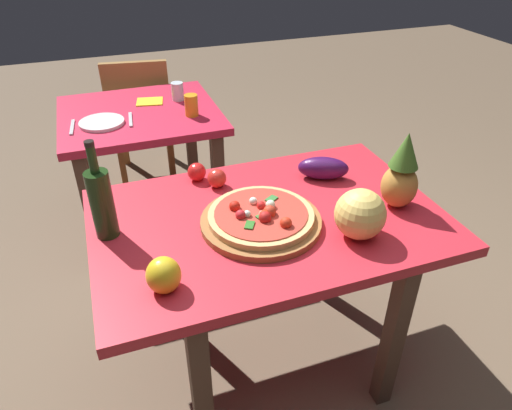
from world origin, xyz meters
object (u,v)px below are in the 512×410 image
Objects in this scene: wine_bottle at (102,202)px; tomato_by_bottle at (217,178)px; drinking_glass_juice at (191,105)px; bell_pepper at (164,275)px; dining_chair at (141,113)px; pineapple_left at (401,174)px; melon at (360,214)px; napkin_folded at (150,101)px; eggplant at (323,168)px; pizza at (261,215)px; background_table at (142,133)px; pizza_board at (261,222)px; drinking_glass_water at (178,91)px; knife_utensil at (131,120)px; fork_utensil at (72,127)px; tomato_beside_pepper at (197,172)px; tomato_near_board at (356,202)px; display_table at (268,237)px; dinner_plate at (102,123)px.

wine_bottle reaches higher than tomato_by_bottle.
bell_pepper is at bearing -106.55° from drinking_glass_juice.
bell_pepper is at bearing 93.81° from dining_chair.
pineapple_left is 1.70× the size of melon.
napkin_folded is (0.01, -0.49, 0.25)m from dining_chair.
napkin_folded is (-0.11, 1.00, -0.03)m from tomato_by_bottle.
eggplant is at bearing 6.65° from wine_bottle.
pizza is at bearing -82.18° from napkin_folded.
pizza_board is (0.25, -1.18, 0.14)m from background_table.
napkin_folded is at bearing 172.44° from drinking_glass_water.
pizza_board is at bearing -76.35° from tomato_by_bottle.
eggplant is at bearing -47.12° from knife_utensil.
fork_utensil is at bearing -160.44° from drinking_glass_water.
pizza is 0.40m from tomato_beside_pepper.
bell_pepper is at bearing -87.14° from knife_utensil.
melon is 0.16m from tomato_near_board.
pizza_board is (0.19, -1.78, 0.26)m from dining_chair.
dining_chair is at bearing 97.62° from display_table.
wine_bottle is 3.12× the size of drinking_glass_juice.
melon is 1.22m from drinking_glass_juice.
tomato_beside_pepper is 0.67m from drinking_glass_juice.
dinner_plate is (-0.45, 0.04, -0.05)m from drinking_glass_juice.
drinking_glass_juice is 0.50× the size of dinner_plate.
eggplant reaches higher than fork_utensil.
dining_chair is 0.80m from dinner_plate.
drinking_glass_water reaches higher than dinner_plate.
pizza_board is at bearing 149.92° from melon.
bell_pepper is 1.01× the size of drinking_glass_juice.
tomato_by_bottle is at bearing 103.53° from pizza.
pizza_board is 3.79× the size of drinking_glass_juice.
pizza_board is at bearing -67.24° from dinner_plate.
display_table is 16.62× the size of tomato_by_bottle.
melon reaches higher than fork_utensil.
dining_chair is 2.49× the size of wine_bottle.
wine_bottle reaches higher than pizza.
bell_pepper is 1.28m from dinner_plate.
drinking_glass_juice reaches higher than fork_utensil.
pizza is 1.06× the size of wine_bottle.
wine_bottle is at bearing -95.79° from knife_utensil.
background_table is at bearing -123.16° from napkin_folded.
napkin_folded is at bearing 107.52° from melon.
tomato_by_bottle is at bearing 127.58° from melon.
dinner_plate is (-0.45, 1.07, -0.00)m from pizza_board.
pizza_board is at bearing 87.87° from pizza.
display_table is 2.95× the size of pizza_board.
tomato_near_board is at bearing -63.53° from background_table.
eggplant is (0.53, -1.56, 0.29)m from dining_chair.
dining_chair is at bearing 103.66° from melon.
fork_utensil is at bearing 125.21° from melon.
melon reaches higher than drinking_glass_juice.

